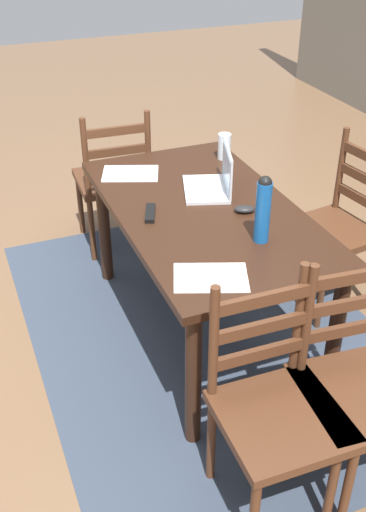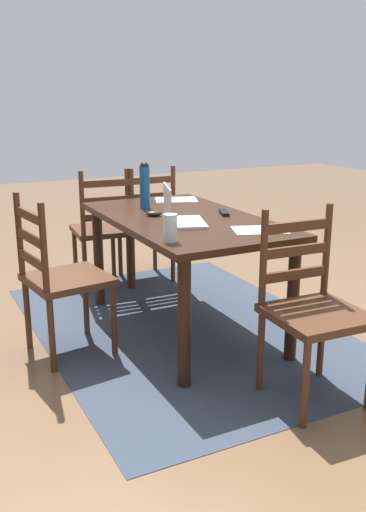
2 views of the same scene
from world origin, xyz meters
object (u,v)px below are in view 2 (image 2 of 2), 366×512
chair_far_head (61,279)px  chair_left_near (312,310)px  computer_mouse (154,213)px  tv_remote (224,212)px  drinking_glass (170,228)px  water_bottle (145,184)px  dining_table (184,233)px  laptop (178,214)px  chair_right_near (144,225)px  chair_right_far (104,230)px

chair_far_head → chair_left_near: bearing=-137.2°
chair_left_near → computer_mouse: bearing=15.8°
computer_mouse → tv_remote: size_ratio=0.59×
drinking_glass → water_bottle: bearing=-14.9°
dining_table → chair_far_head: (-0.01, 0.79, -0.18)m
computer_mouse → tv_remote: computer_mouse is taller
dining_table → water_bottle: 0.46m
dining_table → computer_mouse: size_ratio=15.20×
computer_mouse → chair_far_head: bearing=120.7°
chair_far_head → laptop: laptop is taller
dining_table → chair_right_near: bearing=-9.1°
water_bottle → laptop: bearing=177.9°
drinking_glass → tv_remote: drinking_glass is taller
water_bottle → dining_table: bearing=-164.4°
chair_left_near → water_bottle: water_bottle is taller
chair_left_near → drinking_glass: chair_left_near is taller
dining_table → water_bottle: size_ratio=4.91×
chair_right_near → chair_left_near: bearing=-179.9°
tv_remote → computer_mouse: bearing=3.5°
computer_mouse → chair_right_far: bearing=21.6°
chair_left_near → tv_remote: size_ratio=5.59×
chair_right_far → chair_left_near: bearing=-170.7°
dining_table → chair_right_near: (1.05, -0.17, -0.18)m
laptop → chair_right_far: bearing=2.4°
dining_table → laptop: (-0.16, 0.12, 0.16)m
chair_right_far → computer_mouse: size_ratio=9.50×
chair_right_far → water_bottle: bearing=-174.2°
laptop → tv_remote: (0.13, -0.39, -0.05)m
water_bottle → drinking_glass: (-0.89, 0.24, -0.09)m
laptop → water_bottle: bearing=-2.1°
water_bottle → drinking_glass: 0.92m
chair_right_near → water_bottle: 0.85m
chair_right_far → chair_left_near: (-2.10, -0.34, 0.00)m
chair_right_far → dining_table: bearing=-170.6°
chair_far_head → tv_remote: (-0.03, -1.06, 0.29)m
chair_far_head → drinking_glass: chair_far_head is taller
water_bottle → computer_mouse: (-0.26, 0.05, -0.14)m
laptop → computer_mouse: laptop is taller
drinking_glass → computer_mouse: (0.62, -0.18, -0.06)m
chair_right_near → computer_mouse: size_ratio=9.50×
chair_far_head → drinking_glass: (-0.51, -0.45, 0.36)m
chair_far_head → tv_remote: bearing=-91.4°
dining_table → chair_left_near: size_ratio=1.60×
dining_table → drinking_glass: size_ratio=10.52×
chair_left_near → chair_right_near: size_ratio=1.00×
drinking_glass → tv_remote: size_ratio=0.85×
laptop → drinking_glass: (-0.36, 0.22, 0.01)m
laptop → tv_remote: 0.42m
chair_right_near → computer_mouse: 1.04m
chair_left_near → chair_right_near: 2.10m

